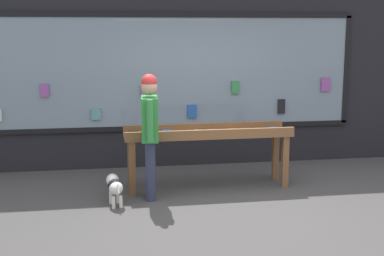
{
  "coord_description": "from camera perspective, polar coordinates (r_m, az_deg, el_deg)",
  "views": [
    {
      "loc": [
        -1.46,
        -6.56,
        2.31
      ],
      "look_at": [
        -0.27,
        0.79,
        0.93
      ],
      "focal_mm": 50.0,
      "sensor_mm": 36.0,
      "label": 1
    }
  ],
  "objects": [
    {
      "name": "shopfront_facade",
      "position": [
        9.07,
        -0.42,
        6.89
      ],
      "size": [
        8.78,
        0.29,
        3.52
      ],
      "color": "black",
      "rests_on": "ground_plane"
    },
    {
      "name": "ground_plane",
      "position": [
        7.1,
        3.18,
        -8.51
      ],
      "size": [
        40.0,
        40.0,
        0.0
      ],
      "primitive_type": "plane",
      "color": "#474444"
    },
    {
      "name": "small_dog",
      "position": [
        7.2,
        -8.23,
        -6.14
      ],
      "size": [
        0.24,
        0.55,
        0.38
      ],
      "rotation": [
        0.0,
        0.0,
        1.73
      ],
      "color": "white",
      "rests_on": "ground_plane"
    },
    {
      "name": "person_browsing",
      "position": [
        7.23,
        -4.53,
        0.17
      ],
      "size": [
        0.25,
        0.68,
        1.73
      ],
      "rotation": [
        0.0,
        0.0,
        1.51
      ],
      "color": "#2D334C",
      "rests_on": "ground_plane"
    },
    {
      "name": "display_table_main",
      "position": [
        7.85,
        1.68,
        -1.12
      ],
      "size": [
        2.45,
        0.62,
        0.91
      ],
      "color": "brown",
      "rests_on": "ground_plane"
    }
  ]
}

